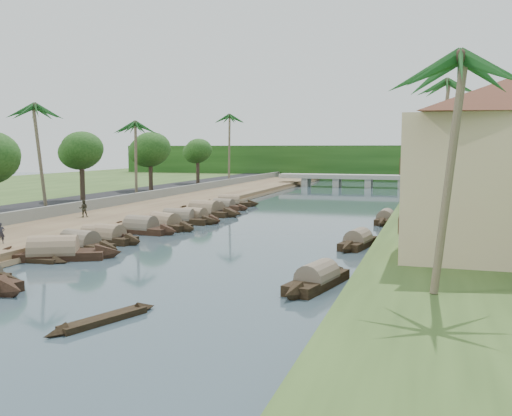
% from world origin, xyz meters
% --- Properties ---
extents(ground, '(220.00, 220.00, 0.00)m').
position_xyz_m(ground, '(0.00, 0.00, 0.00)').
color(ground, '#34454E').
rests_on(ground, ground).
extents(left_bank, '(10.00, 180.00, 0.80)m').
position_xyz_m(left_bank, '(-16.00, 20.00, 0.40)').
color(left_bank, brown).
rests_on(left_bank, ground).
extents(right_bank, '(16.00, 180.00, 1.20)m').
position_xyz_m(right_bank, '(19.00, 20.00, 0.60)').
color(right_bank, '#2C451B').
rests_on(right_bank, ground).
extents(road, '(8.00, 180.00, 1.40)m').
position_xyz_m(road, '(-24.50, 20.00, 0.70)').
color(road, black).
rests_on(road, ground).
extents(retaining_wall, '(0.40, 180.00, 1.10)m').
position_xyz_m(retaining_wall, '(-20.20, 20.00, 1.35)').
color(retaining_wall, gray).
rests_on(retaining_wall, left_bank).
extents(treeline, '(120.00, 14.00, 8.00)m').
position_xyz_m(treeline, '(0.00, 100.00, 4.00)').
color(treeline, '#15370F').
rests_on(treeline, ground).
extents(bridge, '(28.00, 4.00, 2.40)m').
position_xyz_m(bridge, '(0.00, 72.00, 1.72)').
color(bridge, gray).
rests_on(bridge, ground).
extents(building_mid, '(14.11, 14.11, 9.70)m').
position_xyz_m(building_mid, '(19.99, 14.00, 6.13)').
color(building_mid, tan).
rests_on(building_mid, right_bank).
extents(building_far, '(15.59, 15.59, 10.20)m').
position_xyz_m(building_far, '(18.99, 28.00, 6.38)').
color(building_far, silver).
rests_on(building_far, right_bank).
extents(building_distant, '(12.62, 12.62, 9.20)m').
position_xyz_m(building_distant, '(19.99, 48.00, 5.88)').
color(building_distant, '#CEB98A').
rests_on(building_distant, right_bank).
extents(sampan_2, '(8.97, 5.70, 2.38)m').
position_xyz_m(sampan_2, '(-9.32, -4.86, 0.42)').
color(sampan_2, black).
rests_on(sampan_2, ground).
extents(sampan_3, '(7.77, 3.16, 2.07)m').
position_xyz_m(sampan_3, '(-9.80, -1.20, 0.41)').
color(sampan_3, black).
rests_on(sampan_3, ground).
extents(sampan_4, '(6.65, 2.41, 1.90)m').
position_xyz_m(sampan_4, '(-10.49, 2.11, 0.41)').
color(sampan_4, black).
rests_on(sampan_4, ground).
extents(sampan_5, '(6.61, 2.66, 2.08)m').
position_xyz_m(sampan_5, '(-9.46, 2.12, 0.41)').
color(sampan_5, black).
rests_on(sampan_5, ground).
extents(sampan_6, '(7.63, 2.55, 2.24)m').
position_xyz_m(sampan_6, '(-9.58, 7.46, 0.42)').
color(sampan_6, black).
rests_on(sampan_6, ground).
extents(sampan_7, '(8.06, 4.58, 2.15)m').
position_xyz_m(sampan_7, '(-8.84, 10.57, 0.41)').
color(sampan_7, black).
rests_on(sampan_7, ground).
extents(sampan_8, '(6.72, 2.94, 2.05)m').
position_xyz_m(sampan_8, '(-8.08, 15.70, 0.41)').
color(sampan_8, black).
rests_on(sampan_8, ground).
extents(sampan_9, '(8.47, 2.05, 2.14)m').
position_xyz_m(sampan_9, '(-9.12, 14.20, 0.41)').
color(sampan_9, black).
rests_on(sampan_9, ground).
extents(sampan_10, '(7.83, 3.54, 2.13)m').
position_xyz_m(sampan_10, '(-8.99, 22.42, 0.41)').
color(sampan_10, black).
rests_on(sampan_10, ground).
extents(sampan_11, '(9.02, 3.28, 2.49)m').
position_xyz_m(sampan_11, '(-9.27, 21.16, 0.42)').
color(sampan_11, black).
rests_on(sampan_11, ground).
extents(sampan_12, '(7.31, 2.77, 1.78)m').
position_xyz_m(sampan_12, '(-9.46, 27.65, 0.40)').
color(sampan_12, black).
rests_on(sampan_12, ground).
extents(sampan_13, '(8.12, 3.91, 2.19)m').
position_xyz_m(sampan_13, '(-10.16, 31.37, 0.42)').
color(sampan_13, black).
rests_on(sampan_13, ground).
extents(sampan_14, '(3.08, 7.68, 1.88)m').
position_xyz_m(sampan_14, '(8.91, -7.11, 0.41)').
color(sampan_14, black).
rests_on(sampan_14, ground).
extents(sampan_15, '(2.66, 7.02, 1.89)m').
position_xyz_m(sampan_15, '(9.39, 6.01, 0.41)').
color(sampan_15, black).
rests_on(sampan_15, ground).
extents(sampan_16, '(1.82, 7.43, 1.85)m').
position_xyz_m(sampan_16, '(10.22, 20.92, 0.40)').
color(sampan_16, black).
rests_on(sampan_16, ground).
extents(canoe_0, '(2.71, 5.62, 0.76)m').
position_xyz_m(canoe_0, '(1.47, -15.91, 0.10)').
color(canoe_0, black).
rests_on(canoe_0, ground).
extents(canoe_1, '(5.47, 1.26, 0.88)m').
position_xyz_m(canoe_1, '(-10.26, -6.03, 0.10)').
color(canoe_1, black).
rests_on(canoe_1, ground).
extents(canoe_2, '(4.89, 2.83, 0.74)m').
position_xyz_m(canoe_2, '(-7.76, 23.82, 0.10)').
color(canoe_2, black).
rests_on(canoe_2, ground).
extents(palm_0, '(3.20, 3.20, 11.41)m').
position_xyz_m(palm_0, '(15.00, -11.57, 10.83)').
color(palm_0, '#74684D').
rests_on(palm_0, ground).
extents(palm_1, '(3.20, 3.20, 10.14)m').
position_xyz_m(palm_1, '(16.00, 4.67, 9.60)').
color(palm_1, '#74684D').
rests_on(palm_1, ground).
extents(palm_2, '(3.20, 3.20, 14.16)m').
position_xyz_m(palm_2, '(15.00, 22.42, 13.47)').
color(palm_2, '#74684D').
rests_on(palm_2, ground).
extents(palm_3, '(3.20, 3.20, 11.56)m').
position_xyz_m(palm_3, '(16.00, 38.39, 10.97)').
color(palm_3, '#74684D').
rests_on(palm_3, ground).
extents(palm_5, '(3.20, 3.20, 11.86)m').
position_xyz_m(palm_5, '(-24.00, 13.21, 11.47)').
color(palm_5, '#74684D').
rests_on(palm_5, ground).
extents(palm_6, '(3.20, 3.20, 10.72)m').
position_xyz_m(palm_6, '(-22.00, 28.98, 10.36)').
color(palm_6, '#74684D').
rests_on(palm_6, ground).
extents(palm_7, '(3.20, 3.20, 10.58)m').
position_xyz_m(palm_7, '(14.00, 53.19, 10.02)').
color(palm_7, '#74684D').
rests_on(palm_7, ground).
extents(palm_8, '(3.20, 3.20, 13.31)m').
position_xyz_m(palm_8, '(-20.50, 59.79, 12.85)').
color(palm_8, '#74684D').
rests_on(palm_8, ground).
extents(tree_3, '(4.77, 4.77, 7.63)m').
position_xyz_m(tree_3, '(-24.00, 20.12, 6.97)').
color(tree_3, '#413125').
rests_on(tree_3, ground).
extents(tree_4, '(5.49, 5.49, 8.01)m').
position_xyz_m(tree_4, '(-24.00, 36.74, 7.07)').
color(tree_4, '#413125').
rests_on(tree_4, ground).
extents(tree_5, '(4.54, 4.54, 7.34)m').
position_xyz_m(tree_5, '(-24.00, 53.77, 6.77)').
color(tree_5, '#413125').
rests_on(tree_5, ground).
extents(person_near, '(0.61, 0.63, 1.45)m').
position_xyz_m(person_near, '(-13.78, -4.58, 1.53)').
color(person_near, '#242229').
rests_on(person_near, left_bank).
extents(person_far, '(1.02, 0.98, 1.67)m').
position_xyz_m(person_far, '(-17.26, 10.32, 1.63)').
color(person_far, '#2F2D20').
rests_on(person_far, left_bank).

